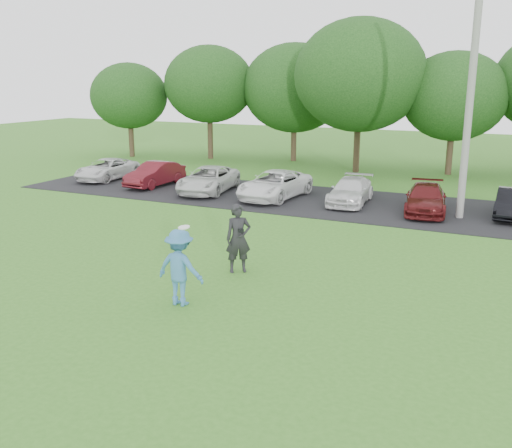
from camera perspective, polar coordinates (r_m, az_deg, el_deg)
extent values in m
plane|color=#367120|center=(13.78, -6.23, -8.56)|extent=(100.00, 100.00, 0.00)
cube|color=black|center=(25.29, 9.14, 2.05)|extent=(32.00, 6.50, 0.03)
cylinder|color=gray|center=(23.18, 20.73, 12.83)|extent=(0.28, 0.28, 10.15)
imported|color=teal|center=(13.84, -7.62, -4.34)|extent=(1.22, 0.71, 1.88)
cylinder|color=white|center=(13.17, -7.22, -0.33)|extent=(0.27, 0.27, 0.08)
imported|color=black|center=(16.01, -1.78, -1.45)|extent=(0.85, 0.80, 1.96)
cube|color=black|center=(15.70, -1.50, -0.68)|extent=(0.17, 0.16, 0.10)
imported|color=silver|center=(31.80, -14.69, 5.33)|extent=(1.90, 3.99, 1.10)
imported|color=#58131A|center=(29.34, -10.06, 4.94)|extent=(1.48, 3.71, 1.20)
imported|color=silver|center=(27.42, -4.79, 4.45)|extent=(2.55, 4.54, 1.20)
imported|color=white|center=(25.93, 1.88, 3.95)|extent=(2.45, 4.59, 1.23)
imported|color=silver|center=(25.17, 9.44, 3.28)|extent=(1.76, 3.84, 1.09)
imported|color=#541213|center=(24.16, 16.62, 2.44)|extent=(2.07, 4.04, 1.12)
imported|color=black|center=(24.50, 24.27, 1.89)|extent=(1.26, 3.36, 1.10)
cylinder|color=#38281C|center=(40.94, -12.35, 8.14)|extent=(0.36, 0.36, 2.20)
ellipsoid|color=#214C19|center=(40.74, -12.58, 12.41)|extent=(5.20, 5.20, 4.42)
cylinder|color=#38281C|center=(39.06, -4.59, 8.51)|extent=(0.36, 0.36, 2.70)
ellipsoid|color=#214C19|center=(38.86, -4.70, 13.76)|extent=(5.94, 5.94, 5.05)
cylinder|color=#38281C|center=(38.00, 3.79, 7.98)|extent=(0.36, 0.36, 2.20)
ellipsoid|color=#214C19|center=(37.77, 3.88, 13.42)|extent=(6.68, 6.68, 5.68)
cylinder|color=#38281C|center=(33.78, 10.03, 7.41)|extent=(0.36, 0.36, 2.70)
ellipsoid|color=#214C19|center=(33.54, 10.35, 14.43)|extent=(7.42, 7.42, 6.31)
cylinder|color=#38281C|center=(34.27, 18.78, 6.54)|extent=(0.36, 0.36, 2.20)
ellipsoid|color=#214C19|center=(34.01, 19.23, 11.98)|extent=(5.76, 5.76, 4.90)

